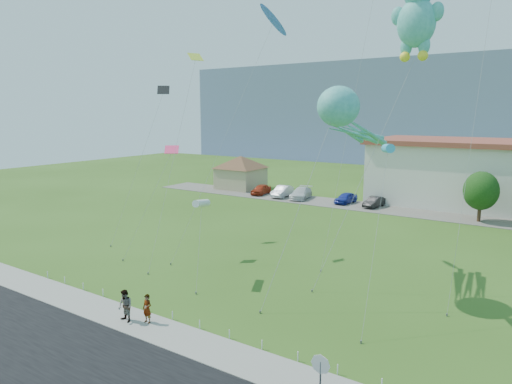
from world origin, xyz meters
TOP-DOWN VIEW (x-y plane):
  - ground at (0.00, 0.00)m, footprint 160.00×160.00m
  - road at (0.00, -8.00)m, footprint 80.00×8.00m
  - sidewalk at (0.00, -2.75)m, footprint 80.00×2.50m
  - parking_strip at (0.00, 35.00)m, footprint 70.00×6.00m
  - hill_ridge at (0.00, 120.00)m, footprint 160.00×50.00m
  - pavilion at (-24.00, 38.00)m, footprint 9.20×9.20m
  - stop_sign at (9.50, -4.21)m, footprint 0.80×0.07m
  - rope_fence at (0.00, -1.30)m, footprint 26.05×0.05m
  - tree_near at (10.00, 34.00)m, footprint 3.60×3.60m
  - pedestrian_left at (-1.75, -2.46)m, footprint 0.59×0.39m
  - pedestrian_right at (-2.85, -3.04)m, footprint 0.96×0.79m
  - parked_car_red at (-18.46, 35.14)m, footprint 2.13×4.31m
  - parked_car_silver at (-14.94, 35.13)m, footprint 2.08×4.77m
  - parked_car_white at (-12.14, 35.35)m, footprint 3.03×5.44m
  - parked_car_blue at (-5.81, 35.64)m, footprint 2.06×4.15m
  - parked_car_black at (-1.93, 35.29)m, footprint 1.80×4.01m
  - octopus_kite at (4.66, 9.24)m, footprint 3.28×12.32m
  - teddy_bear_kite at (7.88, 12.71)m, footprint 5.82×7.16m
  - small_kite_pink at (-9.78, 7.63)m, footprint 2.65×4.54m
  - small_kite_white at (-3.77, 4.68)m, footprint 1.78×3.65m
  - small_kite_yellow at (-9.04, 9.73)m, footprint 2.36×8.38m
  - small_kite_cyan at (8.30, 6.66)m, footprint 0.88×5.92m
  - small_kite_black at (-14.78, 11.69)m, footprint 1.50×6.97m
  - small_kite_blue at (-3.93, 13.93)m, footprint 4.82×9.34m

SIDE VIEW (x-z plane):
  - ground at x=0.00m, z-range 0.00..0.00m
  - road at x=0.00m, z-range 0.00..0.06m
  - parking_strip at x=0.00m, z-range 0.00..0.06m
  - sidewalk at x=0.00m, z-range 0.00..0.10m
  - rope_fence at x=0.00m, z-range 0.00..0.50m
  - parked_car_black at x=-1.93m, z-range 0.06..1.34m
  - parked_car_blue at x=-5.81m, z-range 0.06..1.42m
  - parked_car_red at x=-18.46m, z-range 0.06..1.47m
  - parked_car_white at x=-12.14m, z-range 0.06..1.55m
  - parked_car_silver at x=-14.94m, z-range 0.06..1.58m
  - pedestrian_left at x=-1.75m, z-range 0.10..1.72m
  - pedestrian_right at x=-2.85m, z-range 0.10..1.91m
  - stop_sign at x=9.50m, z-range 0.62..3.12m
  - pavilion at x=-24.00m, z-range 0.52..5.52m
  - tree_near at x=10.00m, z-range 0.65..6.12m
  - small_kite_white at x=-3.77m, z-range 2.45..8.30m
  - small_kite_pink at x=-9.78m, z-range 3.24..12.30m
  - small_kite_cyan at x=8.30m, z-range 4.48..14.46m
  - octopus_kite at x=4.66m, z-range 4.60..17.78m
  - small_kite_black at x=-14.78m, z-range 4.88..18.95m
  - hill_ridge at x=0.00m, z-range 0.00..25.00m
  - small_kite_yellow at x=-9.04m, z-range 5.59..22.09m
  - teddy_bear_kite at x=7.88m, z-range 7.57..27.74m
  - small_kite_blue at x=-3.93m, z-range 8.62..28.24m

